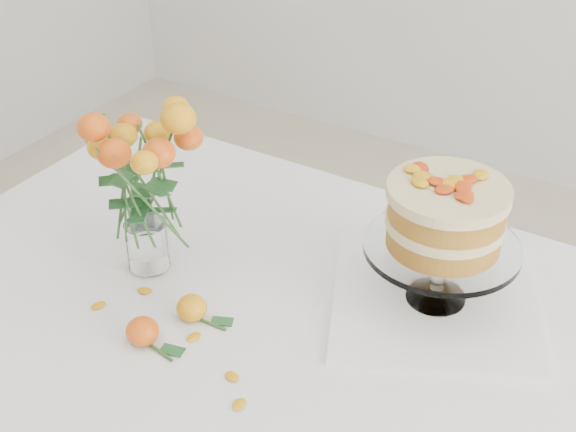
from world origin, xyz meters
name	(u,v)px	position (x,y,z in m)	size (l,w,h in m)	color
table	(293,366)	(0.00, 0.00, 0.67)	(1.43, 0.93, 0.76)	tan
napkin	(435,300)	(0.17, 0.18, 0.76)	(0.33, 0.33, 0.01)	white
cake_stand	(445,222)	(0.17, 0.18, 0.92)	(0.25, 0.25, 0.22)	white
rose_vase	(137,160)	(-0.30, 0.01, 0.97)	(0.31, 0.31, 0.37)	white
loose_rose_near	(192,308)	(-0.15, -0.06, 0.78)	(0.09, 0.05, 0.04)	#FFAA16
loose_rose_far	(143,331)	(-0.18, -0.15, 0.78)	(0.09, 0.05, 0.04)	#CB4709
stray_petal_a	(194,337)	(-0.12, -0.10, 0.76)	(0.03, 0.02, 0.00)	orange
stray_petal_b	(232,377)	(-0.02, -0.14, 0.76)	(0.03, 0.02, 0.00)	orange
stray_petal_c	(239,405)	(0.02, -0.18, 0.76)	(0.03, 0.02, 0.00)	orange
stray_petal_d	(145,291)	(-0.26, -0.05, 0.76)	(0.03, 0.02, 0.00)	orange
stray_petal_e	(98,306)	(-0.30, -0.12, 0.76)	(0.03, 0.02, 0.00)	orange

